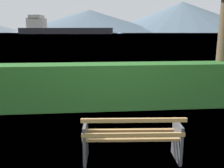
% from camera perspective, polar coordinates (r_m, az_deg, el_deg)
% --- Properties ---
extents(ground_plane, '(1400.00, 1400.00, 0.00)m').
position_cam_1_polar(ground_plane, '(4.44, 4.57, -17.27)').
color(ground_plane, '#567A38').
extents(water_surface, '(620.00, 620.00, 0.00)m').
position_cam_1_polar(water_surface, '(310.98, -5.26, 11.90)').
color(water_surface, '#6B8EA3').
rests_on(water_surface, ground_plane).
extents(park_bench, '(1.70, 0.68, 0.87)m').
position_cam_1_polar(park_bench, '(4.19, 4.75, -12.61)').
color(park_bench, tan).
rests_on(park_bench, ground_plane).
extents(hedge_row, '(11.81, 0.82, 1.30)m').
position_cam_1_polar(hedge_row, '(6.97, 0.53, -0.43)').
color(hedge_row, '#2D6B28').
rests_on(hedge_row, ground_plane).
extents(cargo_ship_large, '(89.17, 28.08, 17.41)m').
position_cam_1_polar(cargo_ship_large, '(238.57, -12.53, 12.71)').
color(cargo_ship_large, '#232328').
rests_on(cargo_ship_large, water_surface).
extents(fishing_boat_near, '(6.38, 8.90, 1.20)m').
position_cam_1_polar(fishing_boat_near, '(260.04, 1.93, 11.96)').
color(fishing_boat_near, '#335693').
rests_on(fishing_boat_near, water_surface).
extents(distant_hills, '(903.15, 395.97, 74.77)m').
position_cam_1_polar(distant_hills, '(595.33, -0.71, 15.13)').
color(distant_hills, gray).
rests_on(distant_hills, ground_plane).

